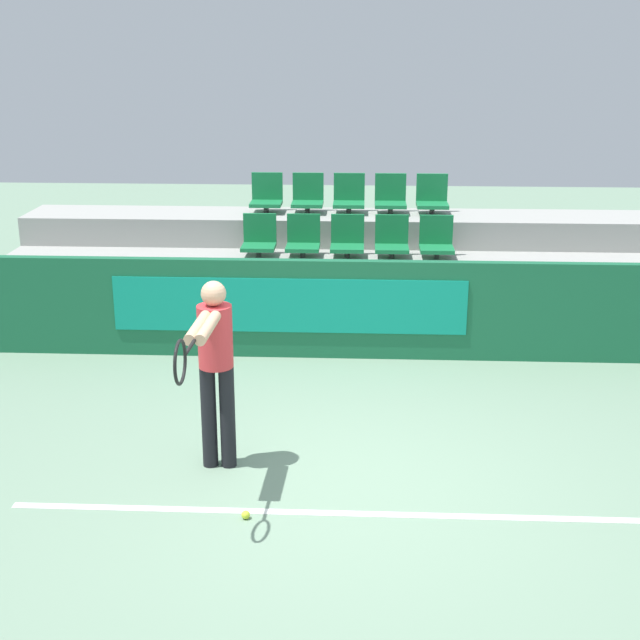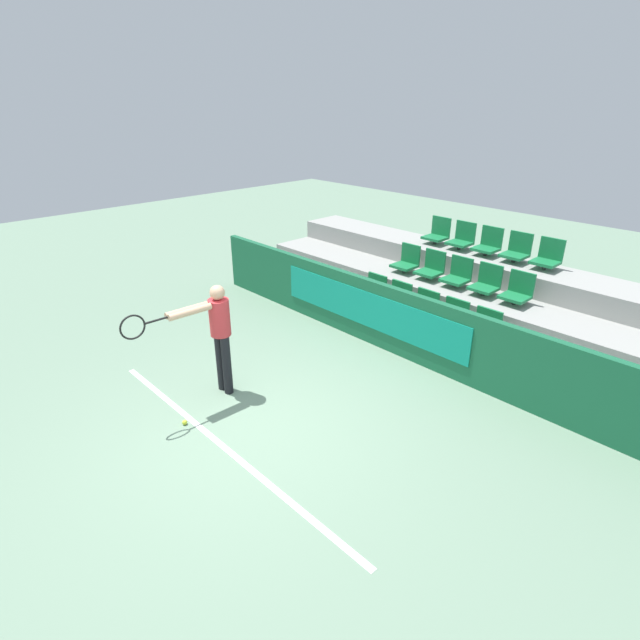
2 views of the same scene
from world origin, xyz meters
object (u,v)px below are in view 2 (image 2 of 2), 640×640
stadium_chair_5 (407,261)px  stadium_chair_12 (488,244)px  stadium_chair_1 (397,300)px  stadium_chair_6 (431,268)px  stadium_chair_9 (518,291)px  stadium_chair_11 (462,238)px  stadium_chair_4 (484,330)px  stadium_chair_13 (517,250)px  tennis_ball (185,422)px  stadium_chair_7 (458,275)px  stadium_chair_8 (486,283)px  tennis_player (216,330)px  stadium_chair_3 (452,319)px  stadium_chair_0 (373,292)px  stadium_chair_2 (424,309)px  stadium_chair_10 (438,233)px  stadium_chair_14 (548,257)px

stadium_chair_5 → stadium_chair_12: size_ratio=1.00×
stadium_chair_1 → stadium_chair_6: (0.00, 0.98, 0.38)m
stadium_chair_9 → stadium_chair_12: size_ratio=1.00×
stadium_chair_1 → stadium_chair_11: 2.11m
stadium_chair_4 → stadium_chair_6: size_ratio=1.00×
stadium_chair_6 → stadium_chair_13: 1.56m
tennis_ball → stadium_chair_7: bearing=82.8°
stadium_chair_8 → tennis_player: size_ratio=0.32×
stadium_chair_3 → stadium_chair_7: bearing=120.2°
stadium_chair_0 → stadium_chair_2: 1.14m
stadium_chair_6 → tennis_ball: size_ratio=8.03×
stadium_chair_10 → stadium_chair_13: same height
stadium_chair_8 → stadium_chair_11: bearing=139.3°
stadium_chair_3 → stadium_chair_13: 2.11m
stadium_chair_9 → stadium_chair_14: 1.05m
stadium_chair_2 → tennis_ball: bearing=-98.8°
stadium_chair_1 → stadium_chair_7: 1.20m
stadium_chair_2 → tennis_player: bearing=-105.9°
stadium_chair_6 → stadium_chair_10: 1.20m
stadium_chair_3 → stadium_chair_12: stadium_chair_12 is taller
stadium_chair_1 → stadium_chair_4: same height
stadium_chair_13 → tennis_player: 5.70m
stadium_chair_11 → tennis_ball: 6.40m
stadium_chair_3 → stadium_chair_14: size_ratio=1.00×
stadium_chair_10 → stadium_chair_11: (0.57, 0.00, 0.00)m
stadium_chair_2 → stadium_chair_10: size_ratio=1.00×
stadium_chair_6 → stadium_chair_12: 1.20m
stadium_chair_5 → stadium_chair_14: stadium_chair_14 is taller
stadium_chair_11 → tennis_ball: stadium_chair_11 is taller
stadium_chair_13 → tennis_player: bearing=-106.0°
stadium_chair_12 → stadium_chair_14: same height
stadium_chair_6 → stadium_chair_12: stadium_chair_12 is taller
stadium_chair_7 → stadium_chair_13: bearing=59.8°
stadium_chair_2 → stadium_chair_11: size_ratio=1.00×
stadium_chair_11 → stadium_chair_14: bearing=0.0°
stadium_chair_3 → tennis_ball: stadium_chair_3 is taller
tennis_ball → stadium_chair_4: bearing=67.2°
stadium_chair_0 → stadium_chair_2: (1.14, 0.00, 0.00)m
stadium_chair_3 → stadium_chair_4: (0.57, 0.00, 0.00)m
stadium_chair_13 → stadium_chair_12: bearing=180.0°
stadium_chair_12 → stadium_chair_14: bearing=0.0°
stadium_chair_3 → stadium_chair_8: 1.05m
stadium_chair_4 → stadium_chair_13: 2.19m
stadium_chair_10 → stadium_chair_14: (2.29, 0.00, 0.00)m
stadium_chair_14 → tennis_player: bearing=-111.4°
stadium_chair_3 → tennis_player: 3.86m
stadium_chair_9 → tennis_ball: stadium_chair_9 is taller
stadium_chair_7 → stadium_chair_11: bearing=120.2°
stadium_chair_4 → tennis_ball: (-1.81, -4.29, -0.56)m
stadium_chair_7 → stadium_chair_11: stadium_chair_11 is taller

